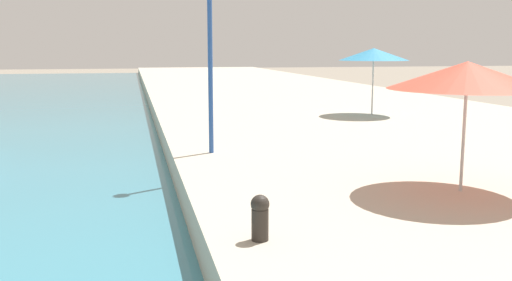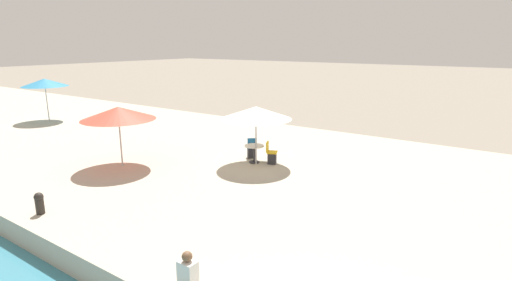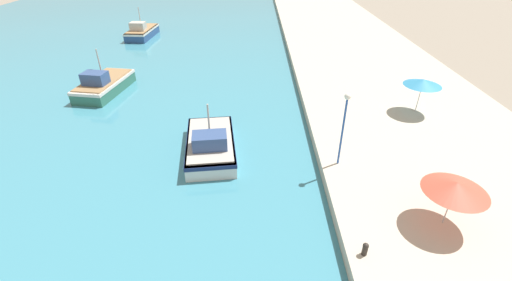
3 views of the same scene
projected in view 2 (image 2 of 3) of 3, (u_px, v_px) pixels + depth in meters
The scene contains 8 objects.
cafe_umbrella_pink at pixel (256, 113), 15.88m from camera, with size 2.88×2.88×2.39m.
cafe_umbrella_white at pixel (118, 113), 15.62m from camera, with size 2.89×2.89×2.42m.
cafe_umbrella_striped at pixel (45, 83), 24.94m from camera, with size 2.76×2.76×2.66m.
cafe_table at pixel (254, 150), 16.47m from camera, with size 0.80×0.80×0.74m.
cafe_chair_left at pixel (252, 150), 17.22m from camera, with size 0.59×0.59×0.91m.
cafe_chair_right at pixel (271, 156), 16.40m from camera, with size 0.54×0.56×0.91m.
person_at_quay at pixel (186, 277), 7.77m from camera, with size 0.52×0.36×0.96m.
mooring_bollard at pixel (39, 203), 11.58m from camera, with size 0.26×0.26×0.65m.
Camera 2 is at (-4.52, -1.85, 5.61)m, focal length 28.00 mm.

